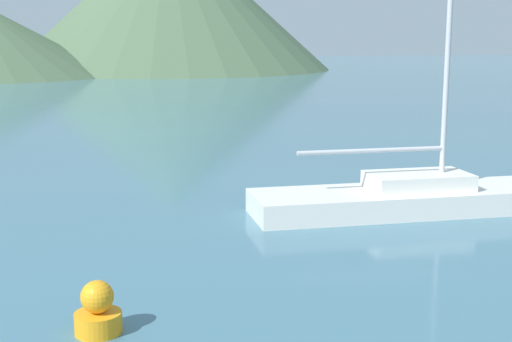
# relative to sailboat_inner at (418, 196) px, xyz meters

# --- Properties ---
(sailboat_inner) EXTENTS (7.46, 1.83, 7.07)m
(sailboat_inner) POSITION_rel_sailboat_inner_xyz_m (0.00, 0.00, 0.00)
(sailboat_inner) COLOR white
(sailboat_inner) RESTS_ON ground_plane
(buoy_marker) EXTENTS (0.63, 0.63, 0.72)m
(buoy_marker) POSITION_rel_sailboat_inner_xyz_m (-6.93, -5.24, -0.06)
(buoy_marker) COLOR orange
(buoy_marker) RESTS_ON ground_plane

